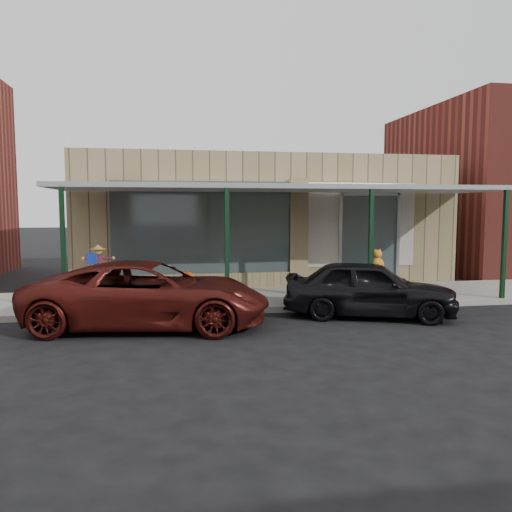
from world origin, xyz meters
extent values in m
plane|color=black|center=(0.00, 0.00, 0.00)|extent=(120.00, 120.00, 0.00)
cube|color=gray|center=(0.00, 3.60, 0.07)|extent=(40.00, 3.20, 0.15)
cube|color=#8E7757|center=(0.00, 8.20, 2.10)|extent=(12.00, 6.00, 4.20)
cube|color=#424E50|center=(-2.20, 5.05, 1.90)|extent=(5.20, 0.06, 2.80)
cube|color=#424E50|center=(3.00, 5.18, 1.50)|extent=(1.80, 0.06, 2.80)
cube|color=#8E7757|center=(0.70, 5.10, 1.70)|extent=(0.55, 0.30, 3.40)
cube|color=#8E7757|center=(-2.20, 5.10, 0.35)|extent=(5.20, 0.30, 0.50)
cube|color=#A8A094|center=(0.00, 5.17, 2.00)|extent=(9.00, 0.02, 2.60)
cube|color=white|center=(0.00, 5.14, 3.20)|extent=(7.50, 0.03, 0.10)
cube|color=gray|center=(0.00, 3.60, 3.05)|extent=(12.00, 3.00, 0.12)
cube|color=black|center=(-5.50, 2.15, 1.55)|extent=(0.10, 0.10, 2.95)
cube|color=black|center=(-1.80, 2.15, 1.55)|extent=(0.10, 0.10, 2.95)
cube|color=black|center=(1.80, 2.15, 1.55)|extent=(0.10, 0.10, 2.95)
cube|color=black|center=(5.50, 2.15, 1.55)|extent=(0.10, 0.10, 2.95)
cylinder|color=#4E361F|center=(-5.00, 3.95, 0.33)|extent=(0.59, 0.59, 0.37)
cylinder|color=navy|center=(-5.00, 3.95, 0.65)|extent=(0.22, 0.22, 0.27)
cylinder|color=maroon|center=(-5.00, 3.95, 1.04)|extent=(0.24, 0.24, 0.50)
sphere|color=#DAA453|center=(-5.00, 3.95, 1.39)|extent=(0.20, 0.20, 0.20)
cone|color=#DAA453|center=(-5.00, 3.95, 1.51)|extent=(0.33, 0.33, 0.13)
cylinder|color=#4E361F|center=(-2.70, 3.25, 0.37)|extent=(0.76, 0.76, 0.44)
ellipsoid|color=#D6520D|center=(-2.70, 3.25, 0.74)|extent=(0.35, 0.35, 0.29)
cylinder|color=#4C471E|center=(-2.70, 3.25, 0.90)|extent=(0.04, 0.04, 0.07)
cylinder|color=gray|center=(-5.00, 2.87, 0.66)|extent=(0.04, 0.04, 1.03)
cube|color=#1839BA|center=(-5.00, 2.87, 1.31)|extent=(0.26, 0.11, 0.27)
imported|color=black|center=(1.41, 1.23, 0.67)|extent=(4.21, 2.78, 1.33)
ellipsoid|color=orange|center=(2.00, 2.14, 1.08)|extent=(0.31, 0.26, 0.40)
sphere|color=orange|center=(2.00, 2.19, 1.36)|extent=(0.23, 0.23, 0.23)
cylinder|color=#1A7838|center=(2.00, 2.14, 1.24)|extent=(0.16, 0.16, 0.02)
imported|color=#49120E|center=(-3.57, 1.08, 0.70)|extent=(5.34, 3.04, 1.40)
camera|label=1|loc=(-3.12, -9.58, 2.51)|focal=35.00mm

